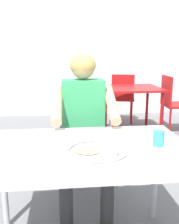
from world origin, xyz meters
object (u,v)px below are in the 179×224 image
Objects in this scene: thali_tray at (97,151)px; diner_foreground at (84,118)px; table_foreground at (86,159)px; chair_red_far at (123,95)px; chair_red_left at (90,103)px; chair_red_right at (172,100)px; chair_foreground at (82,137)px; table_background_red at (132,93)px; drinking_cup at (159,138)px.

diner_foreground is (-0.02, 0.69, 0.01)m from thali_tray.
chair_red_far is (0.93, 3.07, -0.16)m from table_foreground.
chair_red_right reaches higher than chair_red_left.
chair_red_left is 1.27m from chair_red_right.
chair_red_far reaches higher than chair_foreground.
chair_red_right reaches higher than chair_foreground.
thali_tray is at bearing -89.30° from chair_foreground.
table_background_red is at bearing -4.05° from chair_red_left.
chair_red_left is at bearing 83.27° from table_foreground.
chair_foreground is at bearing -98.47° from chair_red_left.
chair_foreground is 0.97× the size of chair_red_right.
chair_foreground is 2.41m from chair_red_far.
thali_tray is 2.94m from chair_red_right.
drinking_cup is 0.11× the size of chair_foreground.
chair_foreground is at bearing 90.70° from thali_tray.
thali_tray is 3.60× the size of drinking_cup.
table_foreground is 0.84m from chair_foreground.
thali_tray reaches higher than table_foreground.
chair_red_far is (0.89, 2.46, -0.25)m from diner_foreground.
diner_foreground is 2.63m from chair_red_far.
table_foreground is at bearing -93.96° from diner_foreground.
chair_foreground is at bearing 114.07° from drinking_cup.
drinking_cup reaches higher than table_background_red.
table_foreground reaches higher than table_background_red.
drinking_cup is at bearing -65.93° from chair_foreground.
drinking_cup is 2.72m from chair_red_right.
drinking_cup reaches higher than thali_tray.
chair_foreground is 0.99× the size of chair_red_far.
table_foreground is 0.44m from drinking_cup.
chair_red_left is (-0.13, 2.51, -0.28)m from drinking_cup.
chair_red_far is at bearing 73.14° from table_foreground.
chair_red_right reaches higher than thali_tray.
chair_red_far is at bearing 74.53° from thali_tray.
drinking_cup is 2.52m from chair_red_left.
table_background_red is 0.98× the size of chair_red_left.
thali_tray reaches higher than table_background_red.
chair_red_left is 0.86m from chair_red_far.
chair_foreground is at bearing -118.75° from table_background_red.
chair_foreground is (-0.01, 0.91, -0.23)m from thali_tray.
thali_tray is 2.59m from chair_red_left.
drinking_cup is 2.52m from table_background_red.
chair_red_far is at bearing 90.09° from table_background_red.
chair_red_right is (1.52, 1.60, 0.01)m from chair_foreground.
chair_red_far is at bearing 42.42° from chair_red_left.
diner_foreground is (0.04, 0.61, 0.09)m from table_foreground.
chair_red_left is at bearing 82.39° from diner_foreground.
diner_foreground reaches higher than chair_foreground.
drinking_cup is 0.11× the size of chair_red_left.
drinking_cup is (0.42, -0.02, 0.12)m from table_foreground.
chair_red_right is at bearing 50.19° from diner_foreground.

